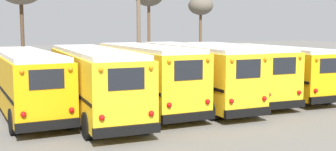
# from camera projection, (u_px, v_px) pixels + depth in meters

# --- Properties ---
(ground_plane) EXTENTS (160.00, 160.00, 0.00)m
(ground_plane) POSITION_uv_depth(u_px,v_px,m) (170.00, 106.00, 22.73)
(ground_plane) COLOR #66635E
(school_bus_0) EXTENTS (3.04, 10.97, 3.09)m
(school_bus_0) POSITION_uv_depth(u_px,v_px,m) (25.00, 80.00, 20.66)
(school_bus_0) COLOR #E5A00C
(school_bus_0) RESTS_ON ground
(school_bus_1) EXTENTS (2.79, 10.99, 3.23)m
(school_bus_1) POSITION_uv_depth(u_px,v_px,m) (93.00, 80.00, 20.06)
(school_bus_1) COLOR yellow
(school_bus_1) RESTS_ON ground
(school_bus_2) EXTENTS (2.78, 9.44, 3.31)m
(school_bus_2) POSITION_uv_depth(u_px,v_px,m) (146.00, 75.00, 21.73)
(school_bus_2) COLOR yellow
(school_bus_2) RESTS_ON ground
(school_bus_3) EXTENTS (2.44, 10.86, 3.28)m
(school_bus_3) POSITION_uv_depth(u_px,v_px,m) (193.00, 72.00, 23.28)
(school_bus_3) COLOR yellow
(school_bus_3) RESTS_ON ground
(school_bus_4) EXTENTS (2.87, 10.03, 3.22)m
(school_bus_4) POSITION_uv_depth(u_px,v_px,m) (233.00, 70.00, 24.86)
(school_bus_4) COLOR yellow
(school_bus_4) RESTS_ON ground
(school_bus_5) EXTENTS (2.74, 9.65, 3.06)m
(school_bus_5) POSITION_uv_depth(u_px,v_px,m) (274.00, 69.00, 25.98)
(school_bus_5) COLOR #EAAA0F
(school_bus_5) RESTS_ON ground
(utility_pole) EXTENTS (1.80, 0.30, 9.17)m
(utility_pole) POSITION_uv_depth(u_px,v_px,m) (139.00, 21.00, 33.38)
(utility_pole) COLOR brown
(utility_pole) RESTS_ON ground
(bare_tree_1) EXTENTS (2.51, 2.51, 7.31)m
(bare_tree_1) POSITION_uv_depth(u_px,v_px,m) (201.00, 7.00, 42.39)
(bare_tree_1) COLOR brown
(bare_tree_1) RESTS_ON ground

